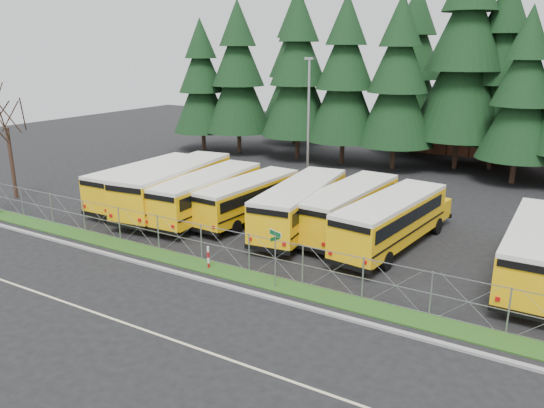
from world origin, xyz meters
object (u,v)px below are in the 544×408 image
(bus_1, at_px, (179,187))
(bus_3, at_px, (251,199))
(bus_east, at_px, (537,252))
(bus_2, at_px, (211,195))
(striped_bollard, at_px, (208,258))
(bus_0, at_px, (150,184))
(bus_6, at_px, (394,222))
(bus_4, at_px, (303,207))
(bus_5, at_px, (351,209))
(street_sign, at_px, (275,247))
(light_standard, at_px, (308,118))

(bus_1, relative_size, bus_3, 1.20)
(bus_east, bearing_deg, bus_2, 179.17)
(bus_2, xyz_separation_m, striped_bollard, (5.12, -7.05, -0.88))
(bus_0, distance_m, bus_2, 5.59)
(bus_6, distance_m, striped_bollard, 10.54)
(bus_4, xyz_separation_m, striped_bollard, (-1.37, -7.76, -0.91))
(bus_4, bearing_deg, bus_2, 179.84)
(bus_5, relative_size, striped_bollard, 9.22)
(bus_1, height_order, bus_4, bus_1)
(bus_0, xyz_separation_m, bus_1, (2.79, -0.18, 0.15))
(bus_2, bearing_deg, bus_3, 18.14)
(bus_0, height_order, bus_3, bus_0)
(bus_4, relative_size, street_sign, 4.09)
(street_sign, bearing_deg, bus_0, 153.00)
(bus_4, relative_size, bus_5, 1.04)
(bus_2, height_order, bus_east, bus_2)
(bus_5, bearing_deg, bus_4, -153.40)
(bus_2, bearing_deg, bus_1, 175.96)
(bus_3, xyz_separation_m, bus_4, (3.96, -0.23, 0.16))
(bus_4, distance_m, street_sign, 8.41)
(street_sign, height_order, striped_bollard, street_sign)
(bus_0, distance_m, bus_5, 14.81)
(bus_3, height_order, street_sign, street_sign)
(bus_5, relative_size, light_standard, 1.09)
(bus_1, xyz_separation_m, bus_5, (11.93, 1.75, -0.17))
(light_standard, bearing_deg, striped_bollard, -79.34)
(bus_5, relative_size, bus_6, 0.99)
(bus_4, bearing_deg, bus_0, 175.66)
(bus_1, bearing_deg, bus_3, 2.56)
(bus_4, distance_m, light_standard, 11.57)
(bus_3, bearing_deg, bus_0, -171.38)
(bus_east, relative_size, light_standard, 1.11)
(bus_0, height_order, bus_east, bus_east)
(bus_2, relative_size, bus_4, 0.98)
(bus_0, relative_size, bus_east, 1.00)
(bus_3, distance_m, striped_bollard, 8.43)
(bus_1, distance_m, bus_east, 22.32)
(bus_east, distance_m, light_standard, 21.11)
(bus_4, height_order, bus_6, bus_4)
(bus_2, height_order, bus_5, bus_2)
(bus_2, distance_m, bus_6, 12.21)
(bus_3, height_order, bus_6, bus_6)
(light_standard, bearing_deg, bus_5, -49.80)
(bus_1, relative_size, bus_east, 1.10)
(bus_6, height_order, light_standard, light_standard)
(bus_2, height_order, light_standard, light_standard)
(bus_2, relative_size, bus_3, 1.10)
(bus_1, height_order, street_sign, bus_1)
(bus_2, height_order, bus_6, bus_2)
(bus_3, relative_size, bus_4, 0.90)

